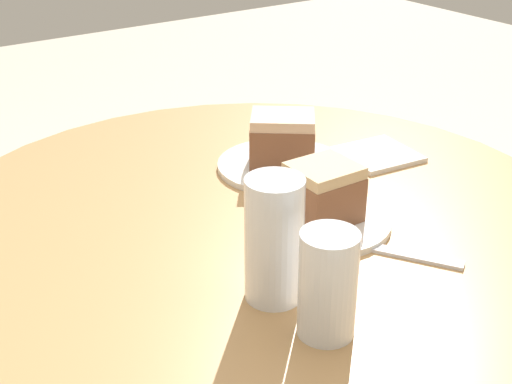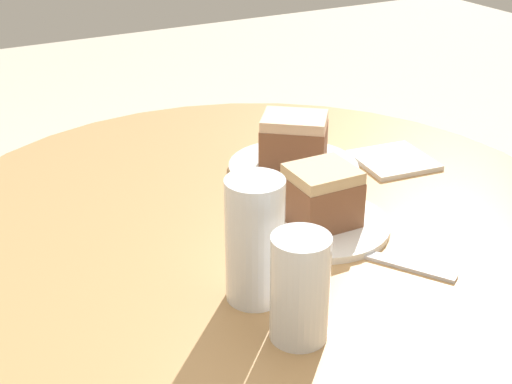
% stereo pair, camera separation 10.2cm
% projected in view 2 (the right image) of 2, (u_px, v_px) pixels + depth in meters
% --- Properties ---
extents(table, '(0.99, 0.99, 0.74)m').
position_uv_depth(table, '(256.00, 320.00, 1.12)').
color(table, tan).
rests_on(table, ground_plane).
extents(plate_near, '(0.20, 0.20, 0.01)m').
position_uv_depth(plate_near, '(320.00, 225.00, 1.01)').
color(plate_near, silver).
rests_on(plate_near, table).
extents(plate_far, '(0.22, 0.22, 0.01)m').
position_uv_depth(plate_far, '(293.00, 167.00, 1.18)').
color(plate_far, silver).
rests_on(plate_far, table).
extents(cake_slice_near, '(0.08, 0.09, 0.08)m').
position_uv_depth(cake_slice_near, '(322.00, 196.00, 0.98)').
color(cake_slice_near, brown).
rests_on(cake_slice_near, plate_near).
extents(cake_slice_far, '(0.13, 0.13, 0.08)m').
position_uv_depth(cake_slice_far, '(294.00, 140.00, 1.16)').
color(cake_slice_far, brown).
rests_on(cake_slice_far, plate_far).
extents(glass_lemonade, '(0.06, 0.06, 0.13)m').
position_uv_depth(glass_lemonade, '(300.00, 294.00, 0.77)').
color(glass_lemonade, beige).
rests_on(glass_lemonade, table).
extents(glass_water, '(0.07, 0.07, 0.16)m').
position_uv_depth(glass_water, '(255.00, 246.00, 0.83)').
color(glass_water, silver).
rests_on(glass_water, table).
extents(napkin_stack, '(0.13, 0.13, 0.01)m').
position_uv_depth(napkin_stack, '(394.00, 160.00, 1.21)').
color(napkin_stack, silver).
rests_on(napkin_stack, table).
extents(fork, '(0.16, 0.11, 0.00)m').
position_uv_depth(fork, '(390.00, 261.00, 0.92)').
color(fork, silver).
rests_on(fork, table).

